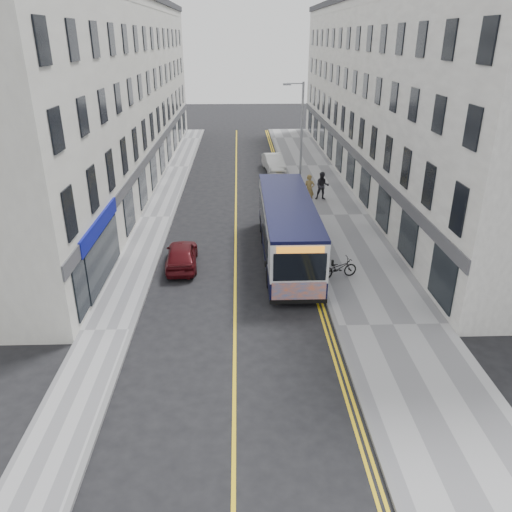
{
  "coord_description": "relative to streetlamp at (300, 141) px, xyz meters",
  "views": [
    {
      "loc": [
        0.26,
        -17.93,
        10.54
      ],
      "look_at": [
        0.95,
        2.29,
        1.6
      ],
      "focal_mm": 35.0,
      "sensor_mm": 36.0,
      "label": 1
    }
  ],
  "objects": [
    {
      "name": "terrace_east",
      "position": [
        7.33,
        7.0,
        2.12
      ],
      "size": [
        6.0,
        46.0,
        13.0
      ],
      "primitive_type": "cube",
      "color": "white",
      "rests_on": "ground"
    },
    {
      "name": "car_white",
      "position": [
        -0.97,
        10.01,
        -3.7
      ],
      "size": [
        1.92,
        4.3,
        1.37
      ],
      "primitive_type": "imported",
      "rotation": [
        0.0,
        0.0,
        0.12
      ],
      "color": "silver",
      "rests_on": "ground"
    },
    {
      "name": "city_bus",
      "position": [
        -1.51,
        -8.42,
        -2.69
      ],
      "size": [
        2.49,
        10.63,
        3.09
      ],
      "color": "black",
      "rests_on": "ground"
    },
    {
      "name": "pavement_east",
      "position": [
        2.08,
        -2.0,
        -4.32
      ],
      "size": [
        4.5,
        64.0,
        0.12
      ],
      "primitive_type": "cube",
      "color": "#99999C",
      "rests_on": "ground"
    },
    {
      "name": "kerb_east",
      "position": [
        -0.17,
        -2.0,
        -4.32
      ],
      "size": [
        0.18,
        64.0,
        0.13
      ],
      "primitive_type": "cube",
      "color": "slate",
      "rests_on": "ground"
    },
    {
      "name": "road_centre_line",
      "position": [
        -4.17,
        -2.0,
        -4.38
      ],
      "size": [
        0.12,
        64.0,
        0.01
      ],
      "primitive_type": "cube",
      "color": "yellow",
      "rests_on": "ground"
    },
    {
      "name": "ground",
      "position": [
        -4.17,
        -14.0,
        -4.38
      ],
      "size": [
        140.0,
        140.0,
        0.0
      ],
      "primitive_type": "plane",
      "color": "black",
      "rests_on": "ground"
    },
    {
      "name": "car_maroon",
      "position": [
        -6.82,
        -9.25,
        -3.74
      ],
      "size": [
        1.71,
        3.84,
        1.28
      ],
      "primitive_type": "imported",
      "rotation": [
        0.0,
        0.0,
        3.19
      ],
      "color": "#4F0D12",
      "rests_on": "ground"
    },
    {
      "name": "bicycle",
      "position": [
        0.67,
        -10.97,
        -3.78
      ],
      "size": [
        1.94,
        1.08,
        0.96
      ],
      "primitive_type": "imported",
      "rotation": [
        0.0,
        0.0,
        1.83
      ],
      "color": "black",
      "rests_on": "pavement_east"
    },
    {
      "name": "road_dbl_yellow_outer",
      "position": [
        -0.42,
        -2.0,
        -4.38
      ],
      "size": [
        0.1,
        64.0,
        0.01
      ],
      "primitive_type": "cube",
      "color": "yellow",
      "rests_on": "ground"
    },
    {
      "name": "pavement_west",
      "position": [
        -9.17,
        -2.0,
        -4.32
      ],
      "size": [
        2.0,
        64.0,
        0.12
      ],
      "primitive_type": "cube",
      "color": "#99999C",
      "rests_on": "ground"
    },
    {
      "name": "streetlamp",
      "position": [
        0.0,
        0.0,
        0.0
      ],
      "size": [
        1.32,
        0.18,
        8.0
      ],
      "color": "gray",
      "rests_on": "ground"
    },
    {
      "name": "pedestrian_near",
      "position": [
        0.77,
        0.32,
        -3.27
      ],
      "size": [
        0.78,
        0.56,
        1.99
      ],
      "primitive_type": "imported",
      "rotation": [
        0.0,
        0.0,
        -0.12
      ],
      "color": "olive",
      "rests_on": "pavement_east"
    },
    {
      "name": "terrace_west",
      "position": [
        -13.17,
        7.0,
        2.12
      ],
      "size": [
        6.0,
        46.0,
        13.0
      ],
      "primitive_type": "cube",
      "color": "silver",
      "rests_on": "ground"
    },
    {
      "name": "kerb_west",
      "position": [
        -8.17,
        -2.0,
        -4.32
      ],
      "size": [
        0.18,
        64.0,
        0.13
      ],
      "primitive_type": "cube",
      "color": "slate",
      "rests_on": "ground"
    },
    {
      "name": "road_dbl_yellow_inner",
      "position": [
        -0.62,
        -2.0,
        -4.38
      ],
      "size": [
        0.1,
        64.0,
        0.01
      ],
      "primitive_type": "cube",
      "color": "yellow",
      "rests_on": "ground"
    },
    {
      "name": "pedestrian_far",
      "position": [
        1.81,
        1.27,
        -3.3
      ],
      "size": [
        1.0,
        0.82,
        1.93
      ],
      "primitive_type": "imported",
      "rotation": [
        0.0,
        0.0,
        -0.1
      ],
      "color": "#222227",
      "rests_on": "pavement_east"
    }
  ]
}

